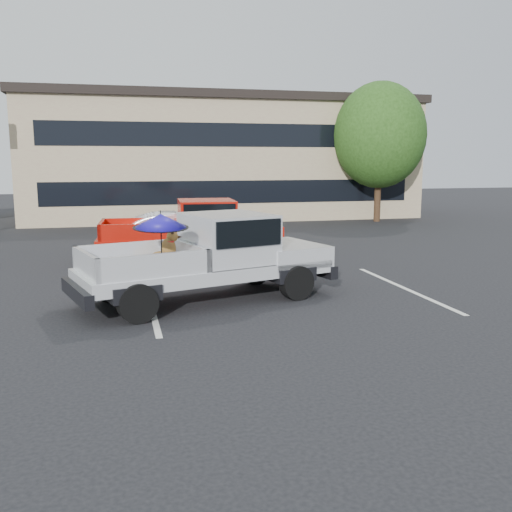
# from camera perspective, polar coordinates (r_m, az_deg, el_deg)

# --- Properties ---
(ground) EXTENTS (90.00, 90.00, 0.00)m
(ground) POSITION_cam_1_polar(r_m,az_deg,el_deg) (11.12, 5.85, -6.30)
(ground) COLOR black
(ground) RESTS_ON ground
(stripe_left) EXTENTS (0.12, 5.00, 0.01)m
(stripe_left) POSITION_cam_1_polar(r_m,az_deg,el_deg) (12.45, -10.51, -4.67)
(stripe_left) COLOR silver
(stripe_left) RESTS_ON ground
(stripe_right) EXTENTS (0.12, 5.00, 0.01)m
(stripe_right) POSITION_cam_1_polar(r_m,az_deg,el_deg) (14.10, 14.65, -3.14)
(stripe_right) COLOR silver
(stripe_right) RESTS_ON ground
(motel_building) EXTENTS (20.40, 8.40, 6.30)m
(motel_building) POSITION_cam_1_polar(r_m,az_deg,el_deg) (31.56, -3.62, 9.90)
(motel_building) COLOR tan
(motel_building) RESTS_ON ground
(tree_right) EXTENTS (4.46, 4.46, 6.78)m
(tree_right) POSITION_cam_1_polar(r_m,az_deg,el_deg) (28.99, 12.26, 11.71)
(tree_right) COLOR #332114
(tree_right) RESTS_ON ground
(tree_back) EXTENTS (4.68, 4.68, 7.11)m
(tree_back) POSITION_cam_1_polar(r_m,az_deg,el_deg) (35.42, 1.98, 11.83)
(tree_back) COLOR #332114
(tree_back) RESTS_ON ground
(silver_pickup) EXTENTS (6.01, 3.47, 2.06)m
(silver_pickup) POSITION_cam_1_polar(r_m,az_deg,el_deg) (12.45, -3.72, 0.41)
(silver_pickup) COLOR black
(silver_pickup) RESTS_ON ground
(red_pickup) EXTENTS (5.72, 2.34, 1.85)m
(red_pickup) POSITION_cam_1_polar(r_m,az_deg,el_deg) (17.21, -5.50, 2.81)
(red_pickup) COLOR black
(red_pickup) RESTS_ON ground
(silver_sedan) EXTENTS (4.19, 1.55, 1.37)m
(silver_sedan) POSITION_cam_1_polar(r_m,az_deg,el_deg) (18.59, -7.62, 2.25)
(silver_sedan) COLOR silver
(silver_sedan) RESTS_ON ground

